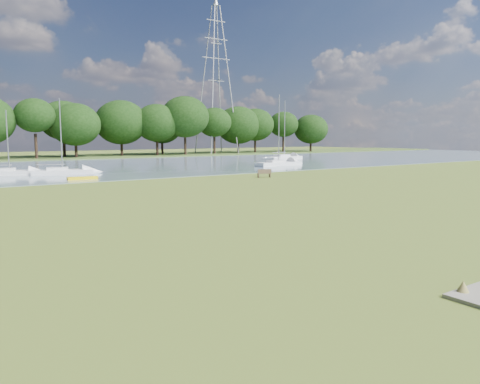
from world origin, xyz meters
TOP-DOWN VIEW (x-y plane):
  - ground at (0.00, 0.00)m, footprint 220.00×220.00m
  - river at (0.00, 42.00)m, footprint 220.00×40.00m
  - far_bank at (0.00, 72.00)m, footprint 220.00×20.00m
  - riverbank_bench at (14.99, 17.18)m, footprint 1.42×0.87m
  - kayak at (-0.37, 24.74)m, footprint 2.73×0.79m
  - pylon at (42.26, 70.00)m, footprint 7.01×4.91m
  - tree_line at (1.21, 68.00)m, footprint 145.73×9.28m
  - sailboat_0 at (27.05, 29.80)m, footprint 6.88×2.20m
  - sailboat_1 at (-0.43, 31.90)m, footprint 6.31×3.09m
  - sailboat_5 at (-5.21, 33.76)m, footprint 5.96×3.16m
  - sailboat_6 at (37.87, 41.48)m, footprint 7.32×2.98m

SIDE VIEW (x-z plane):
  - ground at x=0.00m, z-range 0.00..0.00m
  - river at x=0.00m, z-range -0.05..0.05m
  - far_bank at x=0.00m, z-range -0.20..0.20m
  - kayak at x=-0.37m, z-range 0.05..0.32m
  - riverbank_bench at x=14.99m, z-range 0.00..0.84m
  - sailboat_5 at x=-5.21m, z-range -2.82..3.78m
  - sailboat_1 at x=-0.43m, z-range -3.44..4.42m
  - sailboat_0 at x=27.05m, z-range -4.20..5.25m
  - sailboat_6 at x=37.87m, z-range -4.33..5.50m
  - tree_line at x=1.21m, z-range 1.09..12.32m
  - pylon at x=42.26m, z-range 4.10..37.77m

